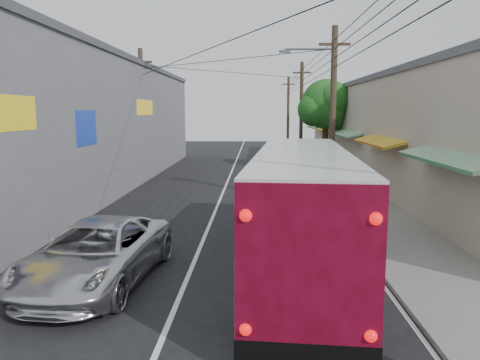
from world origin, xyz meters
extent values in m
plane|color=black|center=(0.00, 0.00, 0.00)|extent=(120.00, 120.00, 0.00)
cube|color=slate|center=(6.50, 20.00, 0.06)|extent=(3.00, 80.00, 0.12)
cube|color=#B1A38C|center=(11.00, 22.00, 3.00)|extent=(6.00, 40.00, 6.00)
cube|color=#4C4C51|center=(11.00, 22.00, 6.10)|extent=(6.20, 40.00, 0.30)
cube|color=#197334|center=(7.70, 6.00, 2.90)|extent=(1.39, 6.00, 0.46)
cube|color=orange|center=(7.70, 14.00, 2.90)|extent=(1.39, 6.00, 0.46)
cube|color=#197334|center=(7.70, 22.00, 2.90)|extent=(1.39, 6.00, 0.46)
cube|color=orange|center=(7.70, 30.00, 2.90)|extent=(1.39, 6.00, 0.46)
cube|color=#197334|center=(7.70, 38.00, 2.90)|extent=(1.39, 6.00, 0.46)
cube|color=gray|center=(-8.50, 18.00, 3.50)|extent=(7.00, 36.00, 7.00)
cube|color=#4C4C51|center=(-8.50, 18.00, 7.10)|extent=(7.20, 36.00, 0.30)
cube|color=yellow|center=(-5.05, 4.00, 4.20)|extent=(0.12, 3.50, 1.00)
cube|color=#1433A5|center=(-5.05, 10.00, 3.60)|extent=(0.12, 2.20, 1.40)
cube|color=yellow|center=(-5.05, 20.00, 4.50)|extent=(0.12, 4.00, 0.90)
cylinder|color=#473828|center=(5.20, 13.00, 4.00)|extent=(0.28, 0.28, 8.00)
cube|color=#473828|center=(5.20, 13.00, 7.20)|extent=(1.40, 0.12, 0.12)
cylinder|color=#473828|center=(5.20, 28.00, 4.00)|extent=(0.28, 0.28, 8.00)
cube|color=#473828|center=(5.20, 28.00, 7.20)|extent=(1.40, 0.12, 0.12)
cylinder|color=#473828|center=(5.20, 43.00, 4.00)|extent=(0.28, 0.28, 8.00)
cube|color=#473828|center=(5.20, 43.00, 7.20)|extent=(1.40, 0.12, 0.12)
cylinder|color=#473828|center=(-5.20, 20.00, 4.00)|extent=(0.28, 0.28, 8.00)
cube|color=#473828|center=(-5.20, 20.00, 7.20)|extent=(1.40, 0.12, 0.12)
cylinder|color=#59595E|center=(4.10, 13.00, 7.00)|extent=(2.20, 0.10, 0.10)
cube|color=#59595E|center=(3.00, 13.00, 6.90)|extent=(0.50, 0.18, 0.12)
cylinder|color=#3F2B19|center=(6.80, 26.00, 2.00)|extent=(0.44, 0.44, 4.00)
sphere|color=#1A4813|center=(6.80, 26.00, 4.80)|extent=(3.60, 3.60, 3.60)
sphere|color=#1A4813|center=(7.80, 26.60, 4.20)|extent=(2.60, 2.60, 2.60)
sphere|color=#1A4813|center=(5.90, 25.60, 4.40)|extent=(2.40, 2.40, 2.40)
sphere|color=#1A4813|center=(7.20, 25.00, 5.20)|extent=(2.20, 2.20, 2.20)
sphere|color=#1A4813|center=(6.50, 26.90, 5.00)|extent=(2.00, 2.00, 2.00)
cube|color=silver|center=(3.00, 4.00, 1.06)|extent=(3.16, 11.20, 1.75)
cube|color=black|center=(3.04, 4.46, 2.35)|extent=(3.04, 9.36, 0.92)
cube|color=silver|center=(3.00, 4.00, 2.99)|extent=(3.16, 11.20, 0.46)
cube|color=maroon|center=(2.56, -1.53, 1.84)|extent=(2.28, 0.25, 2.67)
cube|color=black|center=(2.56, -1.53, 0.41)|extent=(2.30, 0.27, 0.46)
sphere|color=red|center=(1.60, -1.48, 0.83)|extent=(0.20, 0.20, 0.20)
sphere|color=red|center=(3.53, -1.63, 0.83)|extent=(0.20, 0.20, 0.20)
sphere|color=red|center=(1.60, -1.48, 2.67)|extent=(0.20, 0.20, 0.20)
sphere|color=red|center=(3.53, -1.63, 2.67)|extent=(0.20, 0.20, 0.20)
cylinder|color=black|center=(1.55, 0.24, 0.46)|extent=(0.35, 0.94, 0.92)
cylinder|color=black|center=(3.84, 0.05, 0.46)|extent=(0.35, 0.94, 0.92)
cylinder|color=black|center=(2.07, 6.84, 0.46)|extent=(0.35, 0.94, 0.92)
cylinder|color=black|center=(4.36, 6.66, 0.46)|extent=(0.35, 0.94, 0.92)
cylinder|color=black|center=(2.18, 8.22, 0.46)|extent=(0.35, 0.94, 0.92)
cylinder|color=black|center=(4.47, 8.04, 0.46)|extent=(0.35, 0.94, 0.92)
imported|color=silver|center=(-2.19, 2.62, 0.77)|extent=(3.05, 5.73, 1.53)
imported|color=gray|center=(4.22, 18.00, 0.83)|extent=(2.72, 5.86, 1.66)
imported|color=#28282D|center=(4.60, 25.95, 0.75)|extent=(1.96, 4.48, 1.50)
imported|color=black|center=(4.60, 33.71, 0.66)|extent=(1.84, 4.12, 1.31)
imported|color=#D6718B|center=(5.40, 14.65, 0.96)|extent=(0.66, 0.48, 1.68)
imported|color=#869DC3|center=(7.00, 16.28, 0.97)|extent=(1.03, 0.95, 1.69)
camera|label=1|loc=(1.75, -8.44, 4.23)|focal=35.00mm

